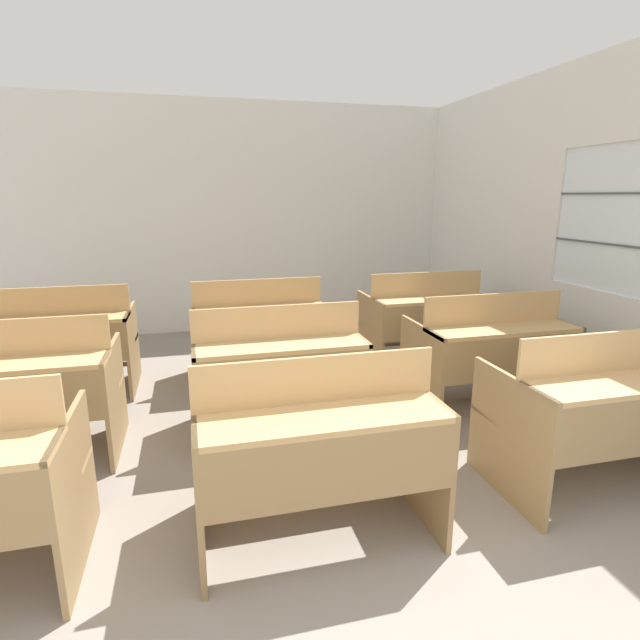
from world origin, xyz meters
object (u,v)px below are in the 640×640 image
at_px(bench_third_center, 259,329).
at_px(bench_third_right, 425,318).
at_px(bench_second_left, 16,391).
at_px(bench_third_left, 59,341).
at_px(bench_second_center, 278,369).
at_px(bench_second_right, 490,351).
at_px(bench_front_center, 317,446).
at_px(bench_front_right, 601,409).

bearing_deg(bench_third_center, bench_third_right, 0.32).
height_order(bench_second_left, bench_third_right, same).
xyz_separation_m(bench_third_left, bench_third_right, (3.43, -0.02, 0.00)).
relative_size(bench_second_left, bench_third_right, 1.00).
xyz_separation_m(bench_second_center, bench_second_right, (1.73, 0.00, 0.00)).
xyz_separation_m(bench_second_left, bench_second_center, (1.71, -0.02, 0.00)).
distance_m(bench_second_right, bench_third_right, 1.17).
bearing_deg(bench_front_center, bench_second_center, 89.68).
xyz_separation_m(bench_second_right, bench_third_left, (-3.44, 1.19, 0.00)).
distance_m(bench_front_right, bench_third_right, 2.33).
bearing_deg(bench_third_left, bench_second_left, -89.80).
height_order(bench_second_right, bench_third_right, same).
xyz_separation_m(bench_front_right, bench_second_right, (0.01, 1.16, 0.00)).
relative_size(bench_second_right, bench_third_right, 1.00).
bearing_deg(bench_third_left, bench_third_center, -0.90).
xyz_separation_m(bench_third_center, bench_third_right, (1.71, 0.01, 0.00)).
bearing_deg(bench_third_center, bench_third_left, 179.10).
relative_size(bench_front_right, bench_second_center, 1.00).
height_order(bench_second_right, bench_third_left, same).
height_order(bench_second_center, bench_third_center, same).
height_order(bench_front_right, bench_third_left, same).
relative_size(bench_second_center, bench_third_right, 1.00).
distance_m(bench_front_center, bench_third_center, 2.33).
distance_m(bench_front_center, bench_third_left, 2.91).
xyz_separation_m(bench_front_right, bench_third_right, (0.00, 2.33, 0.00)).
xyz_separation_m(bench_front_center, bench_second_left, (-1.70, 1.19, 0.00)).
bearing_deg(bench_second_right, bench_third_center, 145.94).
relative_size(bench_front_center, bench_third_left, 1.00).
distance_m(bench_front_right, bench_third_center, 2.88).
relative_size(bench_front_center, bench_second_left, 1.00).
bearing_deg(bench_second_left, bench_second_center, -0.62).
xyz_separation_m(bench_second_left, bench_second_right, (3.43, -0.02, 0.00)).
distance_m(bench_second_center, bench_third_center, 1.16).
bearing_deg(bench_third_center, bench_second_right, -34.06).
bearing_deg(bench_front_right, bench_second_left, 161.06).
distance_m(bench_front_right, bench_second_left, 3.62).
distance_m(bench_front_right, bench_second_center, 2.07).
bearing_deg(bench_third_right, bench_second_right, -89.91).
height_order(bench_second_left, bench_second_right, same).
relative_size(bench_third_center, bench_third_right, 1.00).
relative_size(bench_second_left, bench_third_center, 1.00).
height_order(bench_front_right, bench_third_right, same).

